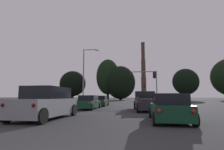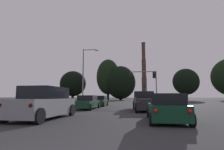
# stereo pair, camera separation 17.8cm
# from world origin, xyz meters

# --- Properties ---
(sedan_left_lane_second) EXTENTS (2.03, 4.72, 1.43)m
(sedan_left_lane_second) POSITION_xyz_m (-3.02, 15.41, 0.67)
(sedan_left_lane_second) COLOR #0F3823
(sedan_left_lane_second) RESTS_ON ground_plane
(suv_left_lane_third) EXTENTS (2.32, 4.98, 1.86)m
(suv_left_lane_third) POSITION_xyz_m (-3.39, 7.13, 0.90)
(suv_left_lane_third) COLOR gray
(suv_left_lane_third) RESTS_ON ground_plane
(hatchback_right_lane_third) EXTENTS (2.07, 4.17, 1.44)m
(hatchback_right_lane_third) POSITION_xyz_m (3.53, 6.80, 0.66)
(hatchback_right_lane_third) COLOR #0F3823
(hatchback_right_lane_third) RESTS_ON ground_plane
(pickup_truck_right_lane_second) EXTENTS (2.39, 5.58, 1.82)m
(pickup_truck_right_lane_second) POSITION_xyz_m (2.94, 14.15, 0.80)
(pickup_truck_right_lane_second) COLOR #232328
(pickup_truck_right_lane_second) RESTS_ON ground_plane
(sedan_left_lane_front) EXTENTS (2.03, 4.72, 1.43)m
(sedan_left_lane_front) POSITION_xyz_m (-2.89, 21.60, 0.67)
(sedan_left_lane_front) COLOR #0F3823
(sedan_left_lane_front) RESTS_ON ground_plane
(traffic_light_overhead_right) EXTENTS (5.10, 0.50, 5.90)m
(traffic_light_overhead_right) POSITION_xyz_m (4.31, 29.09, 4.50)
(traffic_light_overhead_right) COLOR slate
(traffic_light_overhead_right) RESTS_ON ground_plane
(traffic_light_far_right) EXTENTS (0.78, 0.50, 5.63)m
(traffic_light_far_right) POSITION_xyz_m (5.81, 56.36, 3.70)
(traffic_light_far_right) COLOR slate
(traffic_light_far_right) RESTS_ON ground_plane
(street_lamp) EXTENTS (2.66, 0.36, 9.14)m
(street_lamp) POSITION_xyz_m (-5.89, 24.69, 5.50)
(street_lamp) COLOR slate
(street_lamp) RESTS_ON ground_plane
(smokestack) EXTENTS (7.94, 7.94, 56.23)m
(smokestack) POSITION_xyz_m (12.77, 172.59, 22.02)
(smokestack) COLOR #3C2B22
(smokestack) RESTS_ON ground_plane
(treeline_left_mid) EXTENTS (9.17, 8.25, 16.13)m
(treeline_left_mid) POSITION_xyz_m (-7.98, 65.22, 9.13)
(treeline_left_mid) COLOR black
(treeline_left_mid) RESTS_ON ground_plane
(treeline_right_mid) EXTENTS (10.10, 9.09, 11.26)m
(treeline_right_mid) POSITION_xyz_m (-21.45, 62.76, 6.35)
(treeline_right_mid) COLOR black
(treeline_right_mid) RESTS_ON ground_plane
(treeline_far_left) EXTENTS (8.75, 7.87, 10.91)m
(treeline_far_left) POSITION_xyz_m (19.79, 59.49, 6.43)
(treeline_far_left) COLOR black
(treeline_far_left) RESTS_ON ground_plane
(treeline_center_right) EXTENTS (11.44, 10.29, 13.10)m
(treeline_center_right) POSITION_xyz_m (-2.97, 64.11, 6.76)
(treeline_center_right) COLOR black
(treeline_center_right) RESTS_ON ground_plane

